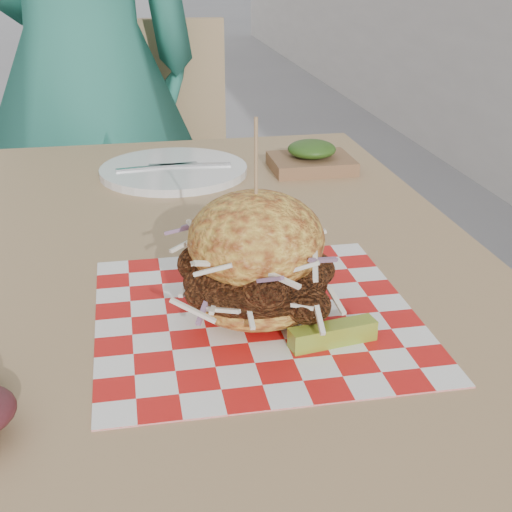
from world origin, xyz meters
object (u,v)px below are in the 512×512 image
at_px(diner, 82,65).
at_px(patio_table, 197,300).
at_px(patio_chair, 160,169).
at_px(sandwich, 256,264).

height_order(diner, patio_table, diner).
xyz_separation_m(patio_table, patio_chair, (0.01, 1.06, -0.12)).
xyz_separation_m(patio_table, sandwich, (0.05, -0.20, 0.14)).
bearing_deg(patio_table, patio_chair, 89.62).
height_order(diner, patio_chair, diner).
distance_m(patio_table, patio_chair, 1.06).
bearing_deg(sandwich, diner, 100.92).
bearing_deg(diner, patio_table, 87.40).
height_order(patio_chair, sandwich, sandwich).
bearing_deg(patio_chair, sandwich, -84.04).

